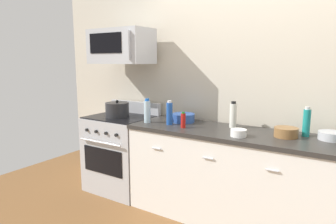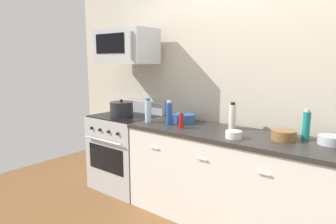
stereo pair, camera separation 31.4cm
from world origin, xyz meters
name	(u,v)px [view 1 (the left image)]	position (x,y,z in m)	size (l,w,h in m)	color
back_wall	(265,84)	(0.00, 0.41, 1.35)	(5.53, 0.10, 2.70)	beige
counter_unit	(248,180)	(0.00, 0.00, 0.46)	(2.44, 0.66, 0.92)	white
range_oven	(121,152)	(-1.59, 0.00, 0.47)	(0.76, 0.69, 1.07)	#B7BABF
microwave	(121,47)	(-1.59, 0.05, 1.75)	(0.74, 0.44, 0.40)	#B7BABF
bottle_sparkling_teal	(307,122)	(0.44, 0.17, 1.05)	(0.06, 0.06, 0.27)	#197F7A
bottle_hot_sauce_red	(183,120)	(-0.65, -0.12, 1.00)	(0.05, 0.05, 0.16)	#B21914
bottle_vinegar_white	(233,115)	(-0.23, 0.15, 1.05)	(0.07, 0.07, 0.27)	silver
bottle_soda_blue	(169,113)	(-0.85, -0.07, 1.04)	(0.07, 0.07, 0.26)	#1E4CA5
bottle_water_clear	(147,111)	(-1.11, -0.11, 1.04)	(0.07, 0.07, 0.26)	silver
bowl_steel_prep	(331,136)	(0.65, 0.15, 0.96)	(0.21, 0.21, 0.07)	#B2B5BA
bowl_wooden_salad	(286,132)	(0.30, 0.04, 0.97)	(0.20, 0.20, 0.09)	brown
bowl_white_ceramic	(239,133)	(-0.06, -0.16, 0.95)	(0.14, 0.14, 0.07)	white
bowl_blue_mixing	(183,118)	(-0.79, 0.13, 0.97)	(0.25, 0.25, 0.09)	#2D519E
stockpot	(117,110)	(-1.59, -0.05, 1.01)	(0.28, 0.28, 0.21)	#262628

